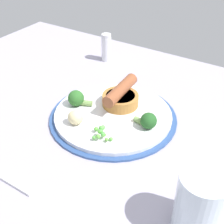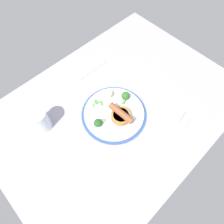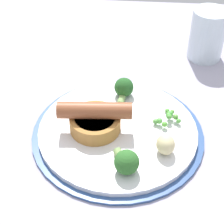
{
  "view_description": "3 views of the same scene",
  "coord_description": "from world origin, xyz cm",
  "px_view_note": "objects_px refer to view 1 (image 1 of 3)",
  "views": [
    {
      "loc": [
        33.6,
        -45.96,
        45.02
      ],
      "look_at": [
        4.16,
        0.06,
        6.08
      ],
      "focal_mm": 50.0,
      "sensor_mm": 36.0,
      "label": 1
    },
    {
      "loc": [
        32.73,
        31.21,
        80.52
      ],
      "look_at": [
        4.61,
        1.95,
        6.65
      ],
      "focal_mm": 32.0,
      "sensor_mm": 36.0,
      "label": 2
    },
    {
      "loc": [
        -41.4,
        -0.85,
        47.18
      ],
      "look_at": [
        4.57,
        2.96,
        6.81
      ],
      "focal_mm": 60.0,
      "sensor_mm": 36.0,
      "label": 3
    }
  ],
  "objects_px": {
    "pea_pile": "(101,133)",
    "drinking_glass": "(200,203)",
    "dinner_plate": "(113,116)",
    "sausage_pudding": "(120,97)",
    "broccoli_floret_far": "(77,98)",
    "potato_chunk_0": "(75,118)",
    "salt_shaker": "(106,48)",
    "broccoli_floret_near": "(148,121)"
  },
  "relations": [
    {
      "from": "sausage_pudding",
      "to": "drinking_glass",
      "type": "relative_size",
      "value": 1.13
    },
    {
      "from": "pea_pile",
      "to": "broccoli_floret_far",
      "type": "bearing_deg",
      "value": 149.33
    },
    {
      "from": "dinner_plate",
      "to": "salt_shaker",
      "type": "relative_size",
      "value": 3.49
    },
    {
      "from": "dinner_plate",
      "to": "broccoli_floret_far",
      "type": "relative_size",
      "value": 5.26
    },
    {
      "from": "potato_chunk_0",
      "to": "drinking_glass",
      "type": "xyz_separation_m",
      "value": [
        0.3,
        -0.09,
        0.02
      ]
    },
    {
      "from": "pea_pile",
      "to": "broccoli_floret_near",
      "type": "distance_m",
      "value": 0.1
    },
    {
      "from": "dinner_plate",
      "to": "broccoli_floret_near",
      "type": "bearing_deg",
      "value": -2.69
    },
    {
      "from": "pea_pile",
      "to": "broccoli_floret_far",
      "type": "height_order",
      "value": "broccoli_floret_far"
    },
    {
      "from": "broccoli_floret_far",
      "to": "potato_chunk_0",
      "type": "xyz_separation_m",
      "value": [
        0.04,
        -0.06,
        -0.0
      ]
    },
    {
      "from": "broccoli_floret_far",
      "to": "drinking_glass",
      "type": "distance_m",
      "value": 0.37
    },
    {
      "from": "pea_pile",
      "to": "dinner_plate",
      "type": "bearing_deg",
      "value": 106.23
    },
    {
      "from": "pea_pile",
      "to": "potato_chunk_0",
      "type": "relative_size",
      "value": 1.45
    },
    {
      "from": "salt_shaker",
      "to": "broccoli_floret_near",
      "type": "bearing_deg",
      "value": -42.67
    },
    {
      "from": "broccoli_floret_far",
      "to": "salt_shaker",
      "type": "bearing_deg",
      "value": -94.29
    },
    {
      "from": "broccoli_floret_near",
      "to": "salt_shaker",
      "type": "relative_size",
      "value": 0.65
    },
    {
      "from": "broccoli_floret_far",
      "to": "potato_chunk_0",
      "type": "distance_m",
      "value": 0.07
    },
    {
      "from": "sausage_pudding",
      "to": "potato_chunk_0",
      "type": "relative_size",
      "value": 3.6
    },
    {
      "from": "broccoli_floret_near",
      "to": "salt_shaker",
      "type": "bearing_deg",
      "value": 144.94
    },
    {
      "from": "broccoli_floret_near",
      "to": "broccoli_floret_far",
      "type": "height_order",
      "value": "broccoli_floret_far"
    },
    {
      "from": "dinner_plate",
      "to": "sausage_pudding",
      "type": "relative_size",
      "value": 2.38
    },
    {
      "from": "broccoli_floret_near",
      "to": "broccoli_floret_far",
      "type": "relative_size",
      "value": 0.97
    },
    {
      "from": "drinking_glass",
      "to": "salt_shaker",
      "type": "relative_size",
      "value": 1.3
    },
    {
      "from": "broccoli_floret_near",
      "to": "drinking_glass",
      "type": "xyz_separation_m",
      "value": [
        0.17,
        -0.16,
        0.02
      ]
    },
    {
      "from": "sausage_pudding",
      "to": "broccoli_floret_near",
      "type": "bearing_deg",
      "value": 62.07
    },
    {
      "from": "dinner_plate",
      "to": "salt_shaker",
      "type": "distance_m",
      "value": 0.3
    },
    {
      "from": "pea_pile",
      "to": "broccoli_floret_far",
      "type": "distance_m",
      "value": 0.13
    },
    {
      "from": "drinking_glass",
      "to": "broccoli_floret_far",
      "type": "bearing_deg",
      "value": 156.15
    },
    {
      "from": "dinner_plate",
      "to": "broccoli_floret_near",
      "type": "xyz_separation_m",
      "value": [
        0.09,
        -0.0,
        0.02
      ]
    },
    {
      "from": "broccoli_floret_near",
      "to": "sausage_pudding",
      "type": "bearing_deg",
      "value": 163.41
    },
    {
      "from": "potato_chunk_0",
      "to": "sausage_pudding",
      "type": "bearing_deg",
      "value": 69.53
    },
    {
      "from": "dinner_plate",
      "to": "drinking_glass",
      "type": "xyz_separation_m",
      "value": [
        0.25,
        -0.17,
        0.05
      ]
    },
    {
      "from": "dinner_plate",
      "to": "broccoli_floret_near",
      "type": "height_order",
      "value": "broccoli_floret_near"
    },
    {
      "from": "potato_chunk_0",
      "to": "pea_pile",
      "type": "bearing_deg",
      "value": -5.08
    },
    {
      "from": "broccoli_floret_far",
      "to": "salt_shaker",
      "type": "height_order",
      "value": "salt_shaker"
    },
    {
      "from": "sausage_pudding",
      "to": "broccoli_floret_far",
      "type": "bearing_deg",
      "value": -61.09
    },
    {
      "from": "sausage_pudding",
      "to": "potato_chunk_0",
      "type": "distance_m",
      "value": 0.12
    },
    {
      "from": "pea_pile",
      "to": "broccoli_floret_near",
      "type": "height_order",
      "value": "broccoli_floret_near"
    },
    {
      "from": "dinner_plate",
      "to": "broccoli_floret_near",
      "type": "relative_size",
      "value": 5.4
    },
    {
      "from": "dinner_plate",
      "to": "pea_pile",
      "type": "height_order",
      "value": "pea_pile"
    },
    {
      "from": "pea_pile",
      "to": "potato_chunk_0",
      "type": "xyz_separation_m",
      "value": [
        -0.07,
        0.01,
        0.01
      ]
    },
    {
      "from": "dinner_plate",
      "to": "broccoli_floret_far",
      "type": "distance_m",
      "value": 0.09
    },
    {
      "from": "pea_pile",
      "to": "drinking_glass",
      "type": "relative_size",
      "value": 0.45
    }
  ]
}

